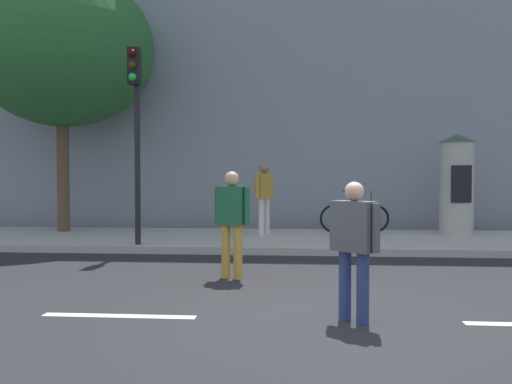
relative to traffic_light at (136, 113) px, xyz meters
The scene contains 11 objects.
ground_plane 7.08m from the traffic_light, 54.35° to the right, with size 80.00×80.00×0.00m, color #232326.
sidewalk_curb 5.03m from the traffic_light, 25.12° to the left, with size 36.00×4.00×0.15m, color #B2ADA3.
lane_markings 7.08m from the traffic_light, 54.35° to the right, with size 25.80×0.16×0.01m.
building_backdrop 8.21m from the traffic_light, 60.94° to the left, with size 36.00×5.00×11.34m, color gray.
traffic_light is the anchor object (origin of this frame).
poster_column 7.93m from the traffic_light, 20.79° to the left, with size 0.89×0.89×2.48m.
street_tree 4.28m from the traffic_light, 135.83° to the left, with size 4.72×4.72×6.74m.
pedestrian_with_backpack 4.12m from the traffic_light, 49.29° to the right, with size 0.58×0.49×1.69m.
pedestrian_tallest 6.95m from the traffic_light, 52.55° to the right, with size 0.52×0.50×1.56m.
pedestrian_in_dark_shirt 3.83m from the traffic_light, 42.22° to the left, with size 0.45×0.59×1.75m.
bicycle_leaning 6.08m from the traffic_light, 31.14° to the left, with size 1.77×0.22×1.09m.
Camera 1 is at (-0.28, -6.37, 1.65)m, focal length 39.80 mm.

